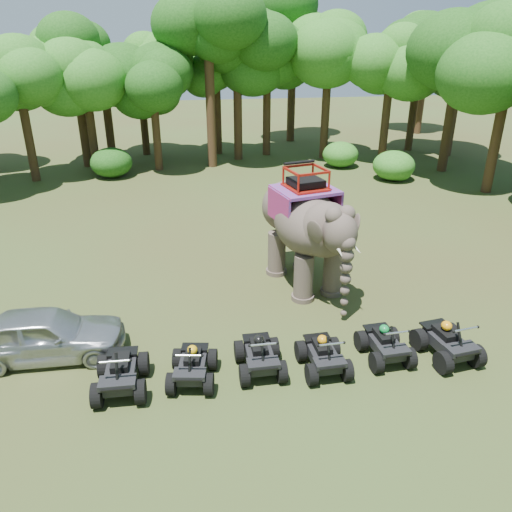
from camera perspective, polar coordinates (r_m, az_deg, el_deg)
The scene contains 28 objects.
ground at distance 15.79m, azimuth 0.68°, elevation -8.09°, with size 110.00×110.00×0.00m, color #47381E.
elephant at distance 17.55m, azimuth 5.64°, elevation 3.28°, with size 2.28×5.19×4.36m, color #4E4038, non-canonical shape.
parked_car at distance 15.29m, azimuth -23.00°, elevation -8.22°, with size 1.75×4.35×1.48m, color #B5B8BC.
atv_0 at distance 13.44m, azimuth -15.29°, elevation -12.21°, with size 1.30×1.78×1.32m, color black, non-canonical shape.
atv_1 at distance 13.41m, azimuth -7.31°, elevation -11.84°, with size 1.19×1.63×1.21m, color black, non-canonical shape.
atv_2 at distance 13.64m, azimuth 0.43°, elevation -10.80°, with size 1.23×1.68×1.25m, color black, non-canonical shape.
atv_3 at distance 13.80m, azimuth 7.73°, elevation -10.66°, with size 1.20×1.64×1.22m, color black, non-canonical shape.
atv_4 at distance 14.57m, azimuth 14.59°, elevation -9.23°, with size 1.19×1.64×1.21m, color black, non-canonical shape.
atv_5 at distance 15.11m, azimuth 21.14°, elevation -8.64°, with size 1.30×1.78×1.32m, color black, non-canonical shape.
tree_0 at distance 33.62m, azimuth -5.29°, elevation 18.46°, with size 6.99×6.99×9.99m, color #195114, non-canonical shape.
tree_1 at distance 37.04m, azimuth 1.26°, elevation 17.98°, with size 5.97×5.97×8.53m, color #195114, non-canonical shape.
tree_2 at distance 36.31m, azimuth 8.06°, elevation 17.84°, with size 6.16×6.16×8.80m, color #195114, non-canonical shape.
tree_3 at distance 35.71m, azimuth 14.78°, elevation 16.72°, with size 5.75×5.75×8.22m, color #195114, non-canonical shape.
tree_4 at distance 34.56m, azimuth 21.66°, elevation 17.02°, with size 6.92×6.92×9.89m, color #195114, non-canonical shape.
tree_5 at distance 30.77m, azimuth 26.20°, elevation 14.30°, with size 6.02×6.02×8.60m, color #195114, non-canonical shape.
tree_29 at distance 33.09m, azimuth -24.84°, elevation 13.80°, with size 5.00×5.00×7.14m, color #195114, non-canonical shape.
tree_30 at distance 34.27m, azimuth -18.56°, elevation 15.61°, with size 5.45×5.45×7.79m, color #195114, non-canonical shape.
tree_31 at distance 33.42m, azimuth -11.46°, elevation 15.41°, with size 4.84×4.84×6.92m, color #195114, non-canonical shape.
tree_32 at distance 35.51m, azimuth -19.49°, elevation 15.78°, with size 5.46×5.46×7.80m, color #195114, non-canonical shape.
tree_33 at distance 40.28m, azimuth 17.70°, elevation 17.12°, with size 5.66×5.66×8.09m, color #195114, non-canonical shape.
tree_34 at distance 39.40m, azimuth 21.96°, elevation 17.09°, with size 6.34×6.34×9.05m, color #195114, non-canonical shape.
tree_35 at distance 41.96m, azimuth 4.15°, elevation 20.28°, with size 7.59×7.59×10.84m, color #195114, non-canonical shape.
tree_36 at distance 36.49m, azimuth -11.59°, elevation 16.77°, with size 5.40×5.40×7.72m, color #195114, non-canonical shape.
tree_38 at distance 36.39m, azimuth -16.84°, elevation 17.10°, with size 6.17×6.17×8.81m, color #195114, non-canonical shape.
tree_40 at distance 37.55m, azimuth -4.45°, elevation 17.01°, with size 5.07×5.07×7.24m, color #195114, non-canonical shape.
tree_41 at distance 47.34m, azimuth 18.64°, elevation 18.55°, with size 6.34×6.34×9.05m, color #195114, non-canonical shape.
tree_42 at distance 35.61m, azimuth -2.13°, elevation 18.53°, with size 6.69×6.69×9.56m, color #195114, non-canonical shape.
tree_43 at distance 38.03m, azimuth -12.90°, elevation 16.95°, with size 5.40×5.40×7.71m, color #195114, non-canonical shape.
Camera 1 is at (-2.23, -13.10, 8.52)m, focal length 35.00 mm.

